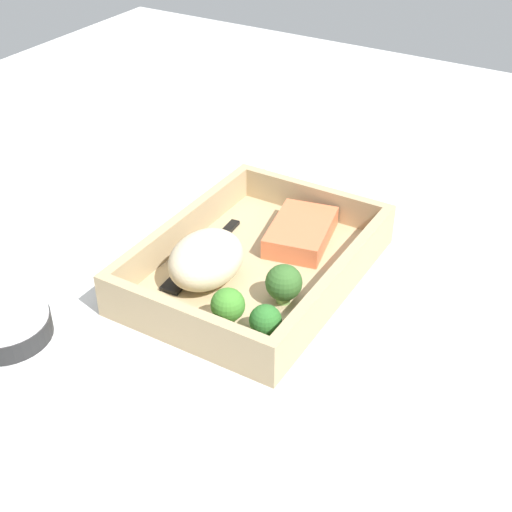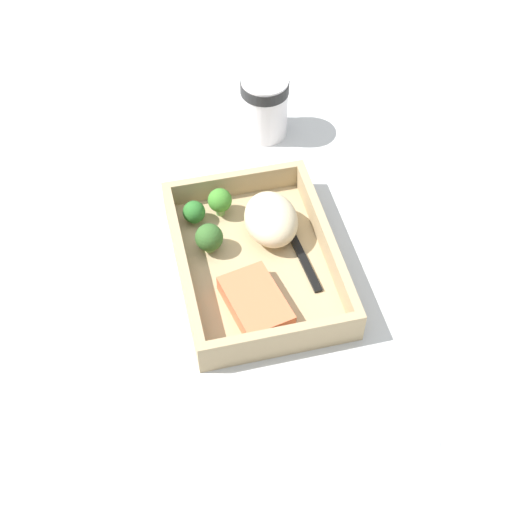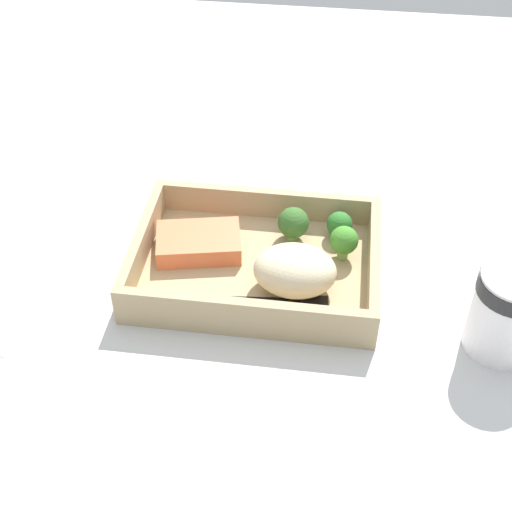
# 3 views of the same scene
# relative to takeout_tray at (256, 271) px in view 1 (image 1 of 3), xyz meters

# --- Properties ---
(ground_plane) EXTENTS (1.60, 1.60, 0.02)m
(ground_plane) POSITION_rel_takeout_tray_xyz_m (0.00, 0.00, -0.02)
(ground_plane) COLOR #B9BABA
(takeout_tray) EXTENTS (0.29, 0.21, 0.01)m
(takeout_tray) POSITION_rel_takeout_tray_xyz_m (0.00, 0.00, 0.00)
(takeout_tray) COLOR tan
(takeout_tray) RESTS_ON ground_plane
(tray_rim) EXTENTS (0.29, 0.21, 0.04)m
(tray_rim) POSITION_rel_takeout_tray_xyz_m (0.00, 0.00, 0.03)
(tray_rim) COLOR tan
(tray_rim) RESTS_ON takeout_tray
(salmon_fillet) EXTENTS (0.11, 0.09, 0.02)m
(salmon_fillet) POSITION_rel_takeout_tray_xyz_m (-0.07, 0.02, 0.02)
(salmon_fillet) COLOR #DD6A42
(salmon_fillet) RESTS_ON takeout_tray
(mashed_potatoes) EXTENTS (0.09, 0.07, 0.06)m
(mashed_potatoes) POSITION_rel_takeout_tray_xyz_m (0.05, -0.03, 0.03)
(mashed_potatoes) COLOR beige
(mashed_potatoes) RESTS_ON takeout_tray
(broccoli_floret_1) EXTENTS (0.04, 0.04, 0.04)m
(broccoli_floret_1) POSITION_rel_takeout_tray_xyz_m (0.04, 0.06, 0.03)
(broccoli_floret_1) COLOR #739F4F
(broccoli_floret_1) RESTS_ON takeout_tray
(broccoli_floret_2) EXTENTS (0.03, 0.03, 0.04)m
(broccoli_floret_2) POSITION_rel_takeout_tray_xyz_m (0.10, 0.07, 0.02)
(broccoli_floret_2) COLOR #769A58
(broccoli_floret_2) RESTS_ON takeout_tray
(broccoli_floret_3) EXTENTS (0.03, 0.03, 0.04)m
(broccoli_floret_3) POSITION_rel_takeout_tray_xyz_m (0.10, 0.03, 0.03)
(broccoli_floret_3) COLOR #77A358
(broccoli_floret_3) RESTS_ON takeout_tray
(fork) EXTENTS (0.16, 0.03, 0.00)m
(fork) POSITION_rel_takeout_tray_xyz_m (0.02, -0.06, 0.01)
(fork) COLOR black
(fork) RESTS_ON takeout_tray
(paper_cup) EXTENTS (0.08, 0.08, 0.10)m
(paper_cup) POSITION_rel_takeout_tray_xyz_m (0.27, -0.08, 0.05)
(paper_cup) COLOR white
(paper_cup) RESTS_ON ground_plane
(receipt_slip) EXTENTS (0.15, 0.18, 0.00)m
(receipt_slip) POSITION_rel_takeout_tray_xyz_m (-0.26, -0.08, -0.00)
(receipt_slip) COLOR white
(receipt_slip) RESTS_ON ground_plane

